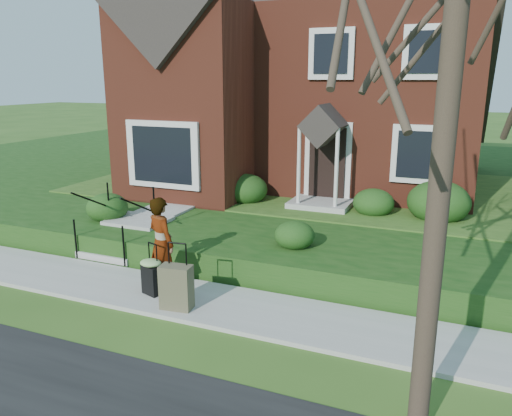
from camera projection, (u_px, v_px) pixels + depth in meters
The scene contains 10 objects.
ground at pixel (179, 299), 9.27m from camera, with size 120.00×120.00×0.00m, color #2D5119.
sidewalk at pixel (179, 298), 9.26m from camera, with size 60.00×1.60×0.08m, color #9E9B93.
terrace at pixel (440, 187), 17.44m from camera, with size 44.00×20.00×0.60m, color #163C10.
walkway at pixel (194, 197), 14.51m from camera, with size 1.20×6.00×0.06m, color #9E9B93.
main_house at pixel (318, 39), 16.60m from camera, with size 10.40×10.20×9.40m.
front_steps at pixel (127, 232), 11.73m from camera, with size 1.40×2.02×1.50m.
foundation_shrubs at pixel (292, 193), 13.14m from camera, with size 9.68×4.55×1.06m.
woman at pixel (161, 243), 9.41m from camera, with size 0.65×0.43×1.78m, color #999999.
suitcase_black at pixel (151, 275), 9.23m from camera, with size 0.49×0.45×0.99m.
suitcase_olive at pixel (176, 287), 8.65m from camera, with size 0.58×0.37×1.18m.
Camera 1 is at (4.61, -7.33, 3.99)m, focal length 35.00 mm.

